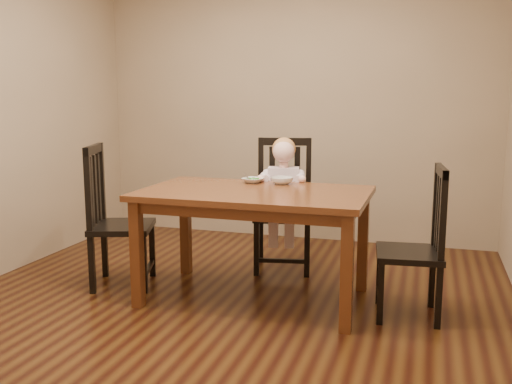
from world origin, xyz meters
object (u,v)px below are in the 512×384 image
(toddler, at_px, (283,191))
(chair_left, at_px, (115,219))
(bowl_peas, at_px, (253,180))
(bowl_veg, at_px, (282,181))
(dining_table, at_px, (255,203))
(chair_right, at_px, (417,246))
(chair_child, at_px, (284,207))

(toddler, bearing_deg, chair_left, 22.39)
(bowl_peas, xyz_separation_m, bowl_veg, (0.23, 0.01, 0.01))
(bowl_peas, bearing_deg, bowl_veg, 2.32)
(bowl_peas, bearing_deg, toddler, 71.96)
(dining_table, relative_size, bowl_peas, 10.21)
(chair_right, bearing_deg, chair_left, 84.28)
(chair_child, relative_size, toddler, 1.88)
(toddler, relative_size, bowl_veg, 3.45)
(dining_table, xyz_separation_m, chair_right, (1.13, -0.01, -0.22))
(bowl_peas, height_order, bowl_veg, bowl_veg)
(chair_right, bearing_deg, dining_table, 83.62)
(dining_table, bearing_deg, chair_right, -0.40)
(chair_child, height_order, chair_right, chair_child)
(chair_left, xyz_separation_m, toddler, (1.15, 0.76, 0.16))
(chair_left, height_order, toddler, chair_left)
(dining_table, distance_m, bowl_veg, 0.37)
(dining_table, distance_m, chair_left, 1.14)
(chair_right, xyz_separation_m, toddler, (-1.10, 0.75, 0.19))
(chair_child, height_order, chair_left, chair_child)
(dining_table, height_order, toddler, toddler)
(dining_table, relative_size, chair_right, 1.58)
(dining_table, relative_size, chair_child, 1.46)
(chair_left, distance_m, bowl_peas, 1.11)
(chair_child, height_order, bowl_peas, chair_child)
(chair_left, bearing_deg, toddler, 105.11)
(dining_table, distance_m, bowl_peas, 0.36)
(chair_child, xyz_separation_m, toddler, (0.01, -0.05, 0.15))
(chair_right, xyz_separation_m, bowl_peas, (-1.24, 0.33, 0.33))
(chair_left, relative_size, bowl_peas, 6.95)
(chair_child, distance_m, toddler, 0.16)
(toddler, bearing_deg, bowl_peas, 60.68)
(chair_left, bearing_deg, bowl_peas, 90.19)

